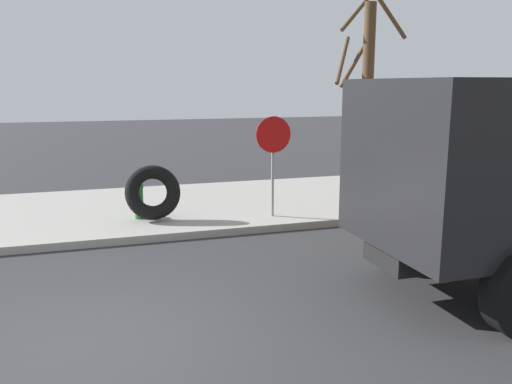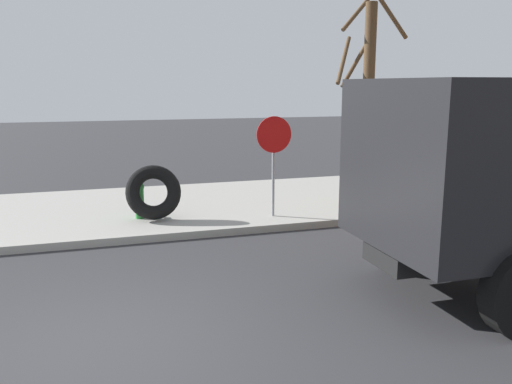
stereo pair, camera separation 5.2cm
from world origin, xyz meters
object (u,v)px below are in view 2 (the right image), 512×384
Objects in this scene: fire_hydrant at (139,199)px; loose_tire at (153,192)px; stop_sign at (274,148)px; bare_tree at (367,97)px.

loose_tire is at bearing -38.79° from fire_hydrant.
stop_sign is (2.75, -0.67, 1.06)m from fire_hydrant.
fire_hydrant is 0.37× the size of stop_sign.
bare_tree is at bearing -1.32° from fire_hydrant.
fire_hydrant is 0.16× the size of bare_tree.
loose_tire is (0.27, -0.22, 0.17)m from fire_hydrant.
stop_sign is (2.47, -0.45, 0.89)m from loose_tire.
loose_tire is 2.67m from stop_sign.
loose_tire is at bearing -178.84° from bare_tree.
fire_hydrant is 0.39m from loose_tire.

